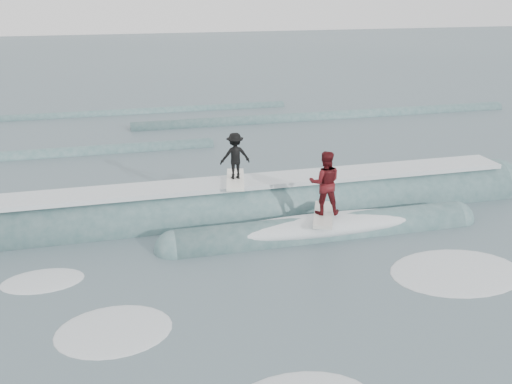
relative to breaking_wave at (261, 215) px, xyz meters
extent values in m
plane|color=#3B4D56|center=(-0.33, -4.96, -0.04)|extent=(160.00, 160.00, 0.00)
cylinder|color=#3A5F61|center=(-0.33, 0.40, -0.04)|extent=(18.69, 2.05, 2.05)
sphere|color=#3A5F61|center=(9.02, 0.40, -0.04)|extent=(2.05, 2.05, 2.05)
cylinder|color=#3A5F61|center=(1.47, -1.80, -0.04)|extent=(9.00, 1.19, 1.19)
sphere|color=#3A5F61|center=(-3.03, -1.80, -0.04)|extent=(1.19, 1.19, 1.19)
sphere|color=#3A5F61|center=(5.97, -1.80, -0.04)|extent=(1.19, 1.19, 1.19)
cube|color=white|center=(-0.33, 0.40, 1.05)|extent=(18.00, 1.30, 0.14)
ellipsoid|color=white|center=(1.47, -1.80, 0.26)|extent=(7.60, 1.30, 0.60)
cube|color=white|center=(-0.75, 0.40, 1.17)|extent=(0.97, 2.07, 0.10)
imported|color=black|center=(-0.75, 0.40, 1.97)|extent=(0.96, 0.56, 1.49)
cube|color=silver|center=(1.45, -1.80, 0.60)|extent=(1.27, 2.06, 0.10)
imported|color=#4D0E12|center=(1.45, -1.80, 1.61)|extent=(1.09, 0.94, 1.92)
ellipsoid|color=white|center=(-4.81, -5.45, -0.04)|extent=(2.66, 1.81, 0.10)
ellipsoid|color=white|center=(-6.51, -2.72, -0.04)|extent=(2.46, 1.67, 0.10)
ellipsoid|color=white|center=(3.98, -4.95, -0.04)|extent=(3.21, 2.19, 0.10)
cylinder|color=#3A5F61|center=(7.51, 13.04, -0.04)|extent=(22.00, 0.80, 0.80)
cylinder|color=#3A5F61|center=(-4.99, 17.04, -0.04)|extent=(22.00, 0.60, 0.60)
camera|label=1|loc=(-4.49, -16.54, 7.08)|focal=40.00mm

